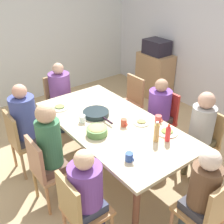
{
  "coord_description": "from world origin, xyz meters",
  "views": [
    {
      "loc": [
        2.33,
        -1.78,
        2.55
      ],
      "look_at": [
        0.0,
        0.0,
        0.92
      ],
      "focal_mm": 44.32,
      "sensor_mm": 36.0,
      "label": 1
    }
  ],
  "objects_px": {
    "dining_table": "(112,127)",
    "cup_3": "(129,157)",
    "plate_2": "(167,132)",
    "cup_1": "(158,119)",
    "person_6": "(87,190)",
    "bottle_1": "(157,132)",
    "person_3": "(202,191)",
    "cup_0": "(124,123)",
    "side_cabinet": "(155,75)",
    "person_2": "(60,91)",
    "chair_5": "(130,100)",
    "person_7": "(26,121)",
    "bottle_0": "(168,133)",
    "person_4": "(51,147)",
    "chair_4": "(46,168)",
    "chair_2": "(59,99)",
    "chair_6": "(80,209)",
    "chair_7": "(22,139)",
    "chair_3": "(207,211)",
    "chair_0": "(162,118)",
    "plate_1": "(60,107)",
    "plate_0": "(141,122)",
    "chair_1": "(203,140)",
    "person_1": "(201,128)",
    "cup_2": "(82,119)",
    "bowl_0": "(97,131)",
    "serving_pan": "(96,113)"
  },
  "relations": [
    {
      "from": "person_4",
      "to": "plate_0",
      "type": "bearing_deg",
      "value": 78.38
    },
    {
      "from": "person_3",
      "to": "cup_1",
      "type": "height_order",
      "value": "person_3"
    },
    {
      "from": "cup_2",
      "to": "chair_1",
      "type": "bearing_deg",
      "value": 51.84
    },
    {
      "from": "chair_0",
      "to": "chair_3",
      "type": "distance_m",
      "value": 1.72
    },
    {
      "from": "cup_0",
      "to": "cup_3",
      "type": "bearing_deg",
      "value": -34.68
    },
    {
      "from": "plate_2",
      "to": "cup_1",
      "type": "relative_size",
      "value": 2.13
    },
    {
      "from": "chair_5",
      "to": "chair_3",
      "type": "bearing_deg",
      "value": -23.08
    },
    {
      "from": "cup_1",
      "to": "chair_6",
      "type": "bearing_deg",
      "value": -74.65
    },
    {
      "from": "person_2",
      "to": "chair_5",
      "type": "bearing_deg",
      "value": 54.96
    },
    {
      "from": "cup_2",
      "to": "cup_3",
      "type": "distance_m",
      "value": 0.93
    },
    {
      "from": "chair_4",
      "to": "side_cabinet",
      "type": "bearing_deg",
      "value": 114.12
    },
    {
      "from": "chair_1",
      "to": "plate_2",
      "type": "distance_m",
      "value": 0.63
    },
    {
      "from": "person_2",
      "to": "bowl_0",
      "type": "relative_size",
      "value": 4.77
    },
    {
      "from": "dining_table",
      "to": "bottle_1",
      "type": "bearing_deg",
      "value": 13.69
    },
    {
      "from": "plate_1",
      "to": "bottle_0",
      "type": "bearing_deg",
      "value": 22.57
    },
    {
      "from": "dining_table",
      "to": "cup_2",
      "type": "relative_size",
      "value": 18.6
    },
    {
      "from": "chair_5",
      "to": "cup_2",
      "type": "height_order",
      "value": "chair_5"
    },
    {
      "from": "person_7",
      "to": "cup_3",
      "type": "distance_m",
      "value": 1.5
    },
    {
      "from": "person_4",
      "to": "cup_1",
      "type": "relative_size",
      "value": 10.94
    },
    {
      "from": "chair_3",
      "to": "plate_0",
      "type": "bearing_deg",
      "value": 166.99
    },
    {
      "from": "cup_0",
      "to": "chair_4",
      "type": "bearing_deg",
      "value": -98.69
    },
    {
      "from": "chair_2",
      "to": "plate_2",
      "type": "distance_m",
      "value": 2.07
    },
    {
      "from": "chair_1",
      "to": "cup_2",
      "type": "xyz_separation_m",
      "value": [
        -0.95,
        -1.21,
        0.3
      ]
    },
    {
      "from": "cup_0",
      "to": "bottle_1",
      "type": "bearing_deg",
      "value": 10.32
    },
    {
      "from": "chair_2",
      "to": "plate_0",
      "type": "distance_m",
      "value": 1.72
    },
    {
      "from": "chair_2",
      "to": "person_7",
      "type": "height_order",
      "value": "person_7"
    },
    {
      "from": "chair_5",
      "to": "bottle_0",
      "type": "relative_size",
      "value": 4.24
    },
    {
      "from": "chair_2",
      "to": "person_3",
      "type": "height_order",
      "value": "person_3"
    },
    {
      "from": "person_2",
      "to": "plate_0",
      "type": "xyz_separation_m",
      "value": [
        1.59,
        0.28,
        0.07
      ]
    },
    {
      "from": "serving_pan",
      "to": "side_cabinet",
      "type": "xyz_separation_m",
      "value": [
        -1.11,
        2.2,
        -0.35
      ]
    },
    {
      "from": "person_1",
      "to": "chair_5",
      "type": "height_order",
      "value": "person_1"
    },
    {
      "from": "dining_table",
      "to": "cup_3",
      "type": "xyz_separation_m",
      "value": [
        0.69,
        -0.31,
        0.12
      ]
    },
    {
      "from": "plate_0",
      "to": "cup_3",
      "type": "distance_m",
      "value": 0.75
    },
    {
      "from": "person_7",
      "to": "bottle_0",
      "type": "xyz_separation_m",
      "value": [
        1.4,
        1.09,
        0.12
      ]
    },
    {
      "from": "person_6",
      "to": "person_3",
      "type": "bearing_deg",
      "value": 52.25
    },
    {
      "from": "chair_0",
      "to": "plate_0",
      "type": "bearing_deg",
      "value": -70.32
    },
    {
      "from": "cup_0",
      "to": "side_cabinet",
      "type": "relative_size",
      "value": 0.12
    },
    {
      "from": "plate_0",
      "to": "cup_0",
      "type": "xyz_separation_m",
      "value": [
        -0.08,
        -0.22,
        0.03
      ]
    },
    {
      "from": "bottle_0",
      "to": "bottle_1",
      "type": "xyz_separation_m",
      "value": [
        -0.07,
        -0.11,
        0.02
      ]
    },
    {
      "from": "chair_2",
      "to": "chair_7",
      "type": "distance_m",
      "value": 1.18
    },
    {
      "from": "dining_table",
      "to": "person_4",
      "type": "relative_size",
      "value": 1.66
    },
    {
      "from": "person_6",
      "to": "bottle_1",
      "type": "bearing_deg",
      "value": 95.94
    },
    {
      "from": "person_1",
      "to": "cup_2",
      "type": "relative_size",
      "value": 10.45
    },
    {
      "from": "chair_6",
      "to": "chair_7",
      "type": "bearing_deg",
      "value": 180.0
    },
    {
      "from": "person_4",
      "to": "bowl_0",
      "type": "relative_size",
      "value": 5.32
    },
    {
      "from": "chair_7",
      "to": "serving_pan",
      "type": "height_order",
      "value": "chair_7"
    },
    {
      "from": "chair_1",
      "to": "person_7",
      "type": "height_order",
      "value": "person_7"
    },
    {
      "from": "chair_1",
      "to": "chair_7",
      "type": "xyz_separation_m",
      "value": [
        -1.43,
        -1.85,
        0.0
      ]
    },
    {
      "from": "plate_0",
      "to": "chair_3",
      "type": "bearing_deg",
      "value": -13.01
    },
    {
      "from": "chair_1",
      "to": "plate_0",
      "type": "bearing_deg",
      "value": -127.14
    }
  ]
}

